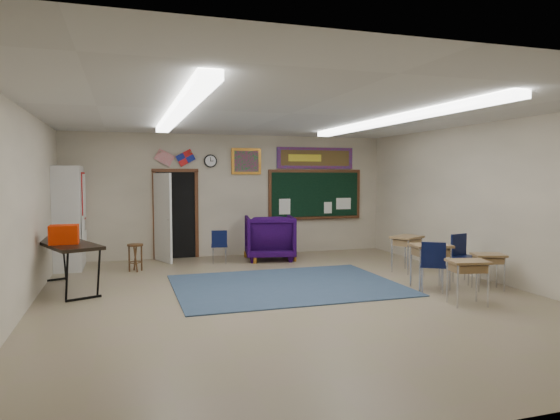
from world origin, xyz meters
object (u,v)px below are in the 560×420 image
object	(u,v)px
student_desk_front_left	(430,264)
student_desk_front_right	(407,252)
wooden_stool	(135,257)
wingback_armchair	(270,237)
folding_table	(65,264)

from	to	relation	value
student_desk_front_left	student_desk_front_right	world-z (taller)	student_desk_front_left
wooden_stool	student_desk_front_left	bearing A→B (deg)	-33.19
student_desk_front_right	wooden_stool	distance (m)	5.65
student_desk_front_left	student_desk_front_right	bearing A→B (deg)	82.58
student_desk_front_right	wooden_stool	xyz separation A→B (m)	(-5.38, 1.75, -0.12)
wingback_armchair	folding_table	distance (m)	4.73
student_desk_front_right	student_desk_front_left	bearing A→B (deg)	-134.05
student_desk_front_right	wooden_stool	bearing A→B (deg)	134.48
student_desk_front_left	folding_table	bearing A→B (deg)	172.60
wooden_stool	student_desk_front_right	bearing A→B (deg)	-18.04
student_desk_front_left	wooden_stool	size ratio (longest dim) A/B	1.38
student_desk_front_right	wooden_stool	world-z (taller)	student_desk_front_right
student_desk_front_left	folding_table	xyz separation A→B (m)	(-6.14, 1.82, 0.02)
wingback_armchair	wooden_stool	xyz separation A→B (m)	(-3.09, -0.58, -0.23)
wingback_armchair	wooden_stool	distance (m)	3.15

